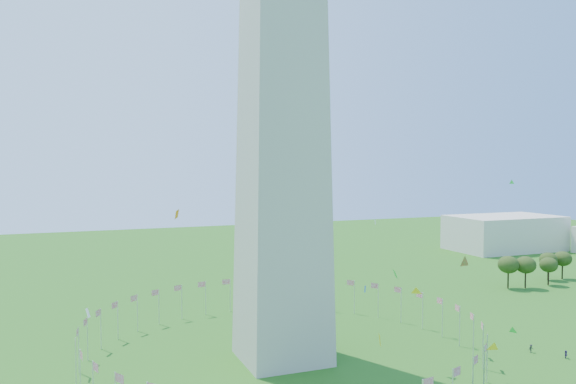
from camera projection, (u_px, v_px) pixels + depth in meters
name	position (u px, v px, depth m)	size (l,w,h in m)	color
flag_ring	(282.00, 337.00, 116.06)	(80.24, 80.24, 9.00)	silver
gov_building_east_a	(504.00, 233.00, 263.62)	(50.00, 30.00, 16.00)	beige
kites_aloft	(410.00, 286.00, 98.11)	(127.13, 60.05, 39.27)	yellow
tree_line_east	(554.00, 269.00, 189.71)	(53.44, 15.24, 10.41)	#334C19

